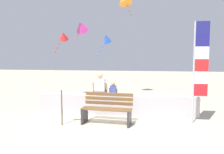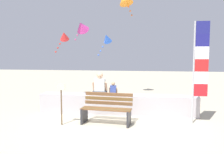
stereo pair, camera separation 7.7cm
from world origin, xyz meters
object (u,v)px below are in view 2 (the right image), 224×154
at_px(kite_red, 64,36).
at_px(kite_blue, 107,39).
at_px(sign_post, 61,100).
at_px(flag_banner, 199,64).
at_px(kite_magenta, 82,27).
at_px(person_child, 113,90).
at_px(person_adult, 100,86).
at_px(park_bench, 107,110).

height_order(kite_red, kite_blue, kite_red).
relative_size(kite_blue, sign_post, 0.84).
distance_m(flag_banner, kite_magenta, 5.31).
bearing_deg(sign_post, person_child, 47.32).
xyz_separation_m(person_adult, kite_magenta, (-1.17, 2.13, 2.20)).
bearing_deg(flag_banner, kite_blue, 135.38).
xyz_separation_m(kite_magenta, sign_post, (0.31, -3.56, -2.44)).
bearing_deg(kite_red, sign_post, -72.77).
height_order(kite_magenta, sign_post, kite_magenta).
relative_size(park_bench, person_child, 3.44).
bearing_deg(flag_banner, park_bench, -172.85).
bearing_deg(kite_magenta, flag_banner, -34.54).
distance_m(person_adult, sign_post, 1.68).
relative_size(person_child, kite_magenta, 0.48).
height_order(kite_blue, kite_magenta, kite_magenta).
bearing_deg(sign_post, flag_banner, 9.49).
relative_size(person_child, kite_red, 0.43).
bearing_deg(park_bench, person_child, 87.66).
relative_size(flag_banner, sign_post, 2.47).
height_order(park_bench, kite_blue, kite_blue).
bearing_deg(person_child, kite_magenta, 127.41).
relative_size(kite_red, sign_post, 0.86).
xyz_separation_m(kite_red, kite_magenta, (0.97, -0.57, 0.36)).
bearing_deg(person_child, sign_post, -132.68).
bearing_deg(kite_blue, kite_magenta, -166.76).
bearing_deg(kite_magenta, park_bench, -63.92).
relative_size(park_bench, kite_blue, 1.50).
relative_size(park_bench, kite_magenta, 1.67).
bearing_deg(kite_magenta, sign_post, -85.00).
bearing_deg(kite_red, kite_blue, -9.21).
xyz_separation_m(kite_blue, kite_magenta, (-1.03, -0.24, 0.50)).
height_order(park_bench, person_child, person_child).
distance_m(person_adult, kite_magenta, 3.28).
distance_m(park_bench, kite_red, 5.17).
relative_size(kite_blue, kite_magenta, 1.11).
relative_size(person_child, sign_post, 0.37).
distance_m(person_child, kite_magenta, 3.55).
bearing_deg(person_adult, kite_red, 128.45).
distance_m(kite_red, kite_magenta, 1.18).
xyz_separation_m(person_child, sign_post, (-1.32, -1.43, -0.11)).
bearing_deg(park_bench, person_adult, 110.38).
xyz_separation_m(flag_banner, kite_red, (-5.18, 3.47, 1.05)).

